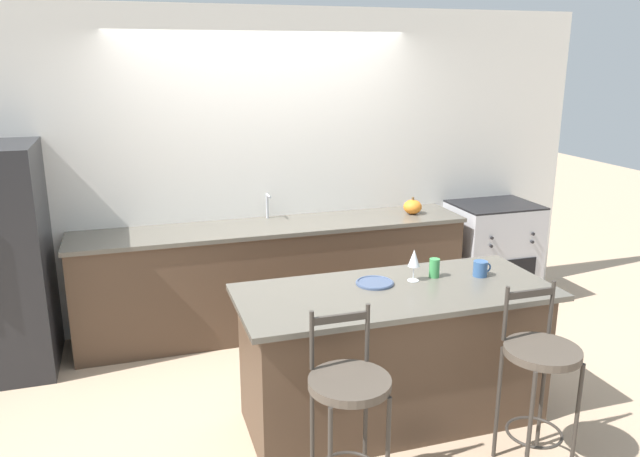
% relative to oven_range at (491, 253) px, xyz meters
% --- Properties ---
extents(ground_plane, '(18.00, 18.00, 0.00)m').
position_rel_oven_range_xyz_m(ground_plane, '(-2.12, -0.34, -0.48)').
color(ground_plane, tan).
extents(wall_back, '(6.00, 0.07, 2.70)m').
position_rel_oven_range_xyz_m(wall_back, '(-2.12, 0.33, 0.87)').
color(wall_back, silver).
rests_on(wall_back, ground_plane).
extents(back_counter, '(3.31, 0.65, 0.94)m').
position_rel_oven_range_xyz_m(back_counter, '(-2.12, 0.02, -0.01)').
color(back_counter, '#4C3828').
rests_on(back_counter, ground_plane).
extents(sink_faucet, '(0.02, 0.13, 0.22)m').
position_rel_oven_range_xyz_m(sink_faucet, '(-2.12, 0.21, 0.59)').
color(sink_faucet, '#ADAFB5').
rests_on(sink_faucet, back_counter).
extents(kitchen_island, '(1.99, 0.84, 0.90)m').
position_rel_oven_range_xyz_m(kitchen_island, '(-1.72, -1.59, -0.03)').
color(kitchen_island, '#4C3828').
rests_on(kitchen_island, ground_plane).
extents(oven_range, '(0.77, 0.63, 0.97)m').
position_rel_oven_range_xyz_m(oven_range, '(0.00, 0.00, 0.00)').
color(oven_range, '#B7B7BC').
rests_on(oven_range, ground_plane).
extents(bar_stool_near, '(0.42, 0.42, 1.08)m').
position_rel_oven_range_xyz_m(bar_stool_near, '(-2.29, -2.30, 0.13)').
color(bar_stool_near, '#332D28').
rests_on(bar_stool_near, ground_plane).
extents(bar_stool_far, '(0.42, 0.42, 1.08)m').
position_rel_oven_range_xyz_m(bar_stool_far, '(-1.16, -2.30, 0.13)').
color(bar_stool_far, '#332D28').
rests_on(bar_stool_far, ground_plane).
extents(dinner_plate, '(0.24, 0.24, 0.02)m').
position_rel_oven_range_xyz_m(dinner_plate, '(-1.81, -1.46, 0.43)').
color(dinner_plate, '#425170').
rests_on(dinner_plate, kitchen_island).
extents(wine_glass, '(0.08, 0.08, 0.21)m').
position_rel_oven_range_xyz_m(wine_glass, '(-1.55, -1.48, 0.57)').
color(wine_glass, white).
rests_on(wine_glass, kitchen_island).
extents(coffee_mug, '(0.13, 0.09, 0.10)m').
position_rel_oven_range_xyz_m(coffee_mug, '(-1.09, -1.53, 0.47)').
color(coffee_mug, '#335689').
rests_on(coffee_mug, kitchen_island).
extents(tumbler_cup, '(0.07, 0.07, 0.13)m').
position_rel_oven_range_xyz_m(tumbler_cup, '(-1.39, -1.46, 0.48)').
color(tumbler_cup, '#3D934C').
rests_on(tumbler_cup, kitchen_island).
extents(pumpkin_decoration, '(0.16, 0.16, 0.15)m').
position_rel_oven_range_xyz_m(pumpkin_decoration, '(-0.85, -0.01, 0.52)').
color(pumpkin_decoration, orange).
rests_on(pumpkin_decoration, back_counter).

